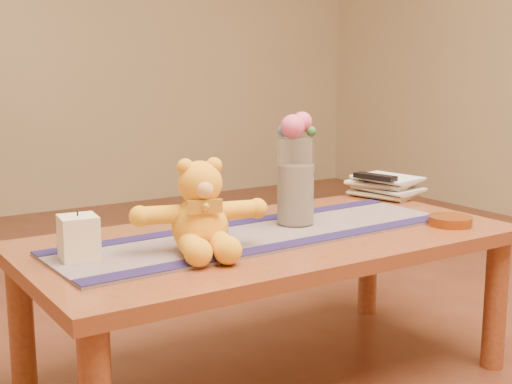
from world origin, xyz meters
TOP-DOWN VIEW (x-y plane):
  - floor at (0.00, 0.00)m, footprint 5.50×5.50m
  - coffee_table_top at (0.00, 0.00)m, footprint 1.40×0.70m
  - table_leg_fr at (0.64, -0.29)m, footprint 0.07×0.07m
  - table_leg_bl at (-0.64, 0.29)m, footprint 0.07×0.07m
  - table_leg_br at (0.64, 0.29)m, footprint 0.07×0.07m
  - persian_runner at (-0.03, 0.00)m, footprint 1.21×0.39m
  - runner_border_near at (-0.03, -0.14)m, footprint 1.20×0.10m
  - runner_border_far at (-0.04, 0.15)m, footprint 1.20×0.10m
  - teddy_bear at (-0.26, -0.06)m, footprint 0.39×0.35m
  - pillar_candle at (-0.55, 0.03)m, footprint 0.10×0.10m
  - candle_wick at (-0.55, 0.03)m, footprint 0.00×0.00m
  - glass_vase at (0.12, 0.04)m, footprint 0.11×0.11m
  - potpourri_fill at (0.12, 0.04)m, footprint 0.09×0.09m
  - rose_left at (0.10, 0.03)m, footprint 0.07×0.07m
  - rose_right at (0.14, 0.05)m, footprint 0.06×0.06m
  - blue_flower_back at (0.13, 0.08)m, footprint 0.04×0.04m
  - blue_flower_side at (0.09, 0.06)m, footprint 0.04×0.04m
  - leaf_sprig at (0.16, 0.02)m, footprint 0.03×0.03m
  - bronze_ball at (-0.13, 0.08)m, footprint 0.09×0.09m
  - book_bottom at (0.59, 0.23)m, footprint 0.22×0.26m
  - book_lower at (0.60, 0.22)m, footprint 0.19×0.24m
  - book_upper at (0.58, 0.23)m, footprint 0.23×0.26m
  - book_top at (0.60, 0.22)m, footprint 0.20×0.25m
  - tv_remote at (0.59, 0.22)m, footprint 0.08×0.17m
  - amber_dish at (0.52, -0.20)m, footprint 0.17×0.17m

SIDE VIEW (x-z plane):
  - floor at x=0.00m, z-range 0.00..0.00m
  - table_leg_fr at x=0.64m, z-range 0.00..0.41m
  - table_leg_bl at x=-0.64m, z-range 0.00..0.41m
  - table_leg_br at x=0.64m, z-range 0.00..0.41m
  - coffee_table_top at x=0.00m, z-range 0.41..0.45m
  - persian_runner at x=-0.03m, z-range 0.45..0.46m
  - runner_border_near at x=-0.03m, z-range 0.46..0.46m
  - runner_border_far at x=-0.04m, z-range 0.46..0.46m
  - book_bottom at x=0.59m, z-range 0.45..0.47m
  - amber_dish at x=0.52m, z-range 0.45..0.48m
  - book_lower at x=0.60m, z-range 0.47..0.49m
  - bronze_ball at x=-0.13m, z-range 0.46..0.53m
  - book_upper at x=0.58m, z-range 0.49..0.51m
  - pillar_candle at x=-0.55m, z-range 0.46..0.57m
  - book_top at x=0.60m, z-range 0.51..0.53m
  - tv_remote at x=0.59m, z-range 0.53..0.54m
  - potpourri_fill at x=0.12m, z-range 0.46..0.64m
  - teddy_bear at x=-0.26m, z-range 0.46..0.68m
  - candle_wick at x=-0.55m, z-range 0.57..0.58m
  - glass_vase at x=0.12m, z-range 0.46..0.72m
  - leaf_sprig at x=0.16m, z-range 0.72..0.75m
  - blue_flower_side at x=0.09m, z-range 0.72..0.76m
  - blue_flower_back at x=0.13m, z-range 0.72..0.77m
  - rose_left at x=0.10m, z-range 0.72..0.79m
  - rose_right at x=0.14m, z-range 0.73..0.79m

